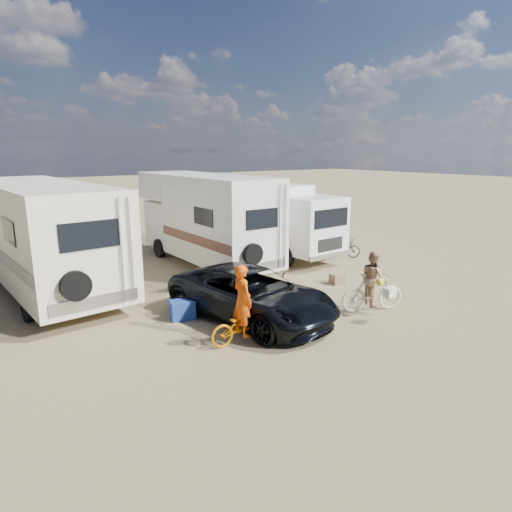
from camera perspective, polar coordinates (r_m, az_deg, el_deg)
ground at (r=11.62m, az=8.39°, el=-8.34°), size 140.00×140.00×0.00m
rv_main at (r=16.90m, az=-6.49°, el=4.57°), size 2.37×7.16×3.40m
rv_left at (r=15.12m, az=-25.69°, el=2.14°), size 3.25×8.48×3.34m
box_truck at (r=18.53m, az=2.16°, el=4.69°), size 2.60×6.63×2.94m
dark_suv at (r=11.49m, az=-0.61°, el=-4.92°), size 3.11×5.13×1.33m
bike_man at (r=10.18m, az=-1.75°, el=-8.84°), size 1.64×0.63×0.85m
bike_woman at (r=12.46m, az=14.77°, el=-4.52°), size 1.84×1.11×1.07m
rider_man at (r=10.04m, az=-1.76°, el=-6.71°), size 0.42×0.62×1.66m
rider_woman at (r=12.40m, az=14.82°, el=-3.60°), size 0.79×0.88×1.49m
bike_parked at (r=18.28m, az=10.96°, el=0.97°), size 1.65×1.21×0.83m
cooler at (r=11.76m, az=-9.49°, el=-6.84°), size 0.69×0.55×0.49m
crate at (r=14.84m, az=10.41°, el=-2.93°), size 0.48×0.48×0.32m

